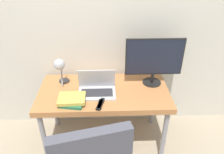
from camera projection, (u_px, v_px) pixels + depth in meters
wall_back at (103, 23)px, 2.32m from camera, size 8.00×0.05×2.60m
desk at (104, 95)px, 2.31m from camera, size 1.35×0.68×0.71m
laptop at (97, 88)px, 2.22m from camera, size 0.38×0.24×0.25m
monitor at (154, 59)px, 2.26m from camera, size 0.60×0.20×0.51m
desk_lamp at (60, 67)px, 2.21m from camera, size 0.11×0.23×0.33m
book_stack at (72, 100)px, 2.08m from camera, size 0.26×0.23×0.06m
tv_remote at (100, 104)px, 2.06m from camera, size 0.09×0.18×0.02m
media_remote at (100, 104)px, 2.06m from camera, size 0.06×0.15×0.02m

